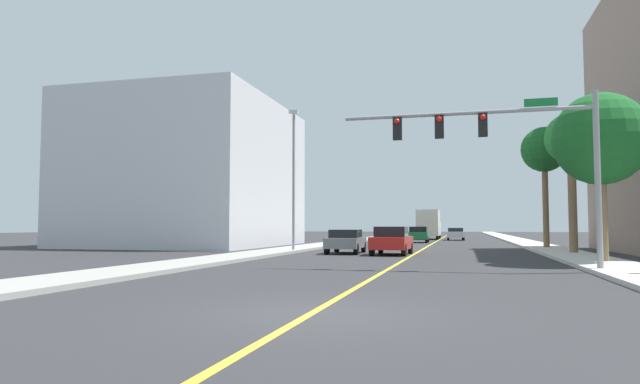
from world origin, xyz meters
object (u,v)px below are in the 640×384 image
(car_silver, at_px, (456,234))
(car_gray, at_px, (346,241))
(palm_near, at_px, (601,140))
(delivery_truck, at_px, (429,224))
(car_green, at_px, (419,234))
(traffic_signal_mast, at_px, (505,141))
(street_lamp, at_px, (294,172))
(palm_far, at_px, (544,151))
(car_red, at_px, (392,241))
(palm_mid, at_px, (571,141))

(car_silver, xyz_separation_m, car_gray, (-5.59, -31.11, 0.01))
(palm_near, relative_size, car_gray, 1.71)
(delivery_truck, bearing_deg, car_green, -90.67)
(traffic_signal_mast, xyz_separation_m, delivery_truck, (-5.32, 44.30, -2.78))
(traffic_signal_mast, height_order, street_lamp, street_lamp)
(palm_far, bearing_deg, delivery_truck, 110.03)
(palm_far, xyz_separation_m, car_red, (-9.08, -9.53, -5.79))
(palm_far, height_order, car_gray, palm_far)
(car_red, relative_size, car_gray, 0.98)
(palm_near, height_order, car_gray, palm_near)
(car_red, bearing_deg, palm_mid, 13.53)
(palm_mid, xyz_separation_m, car_green, (-9.70, 20.09, -5.32))
(street_lamp, height_order, palm_mid, street_lamp)
(car_silver, xyz_separation_m, car_green, (-3.20, -9.77, 0.07))
(traffic_signal_mast, xyz_separation_m, car_gray, (-7.89, 10.35, -3.82))
(palm_far, xyz_separation_m, car_silver, (-6.17, 22.36, -5.85))
(palm_far, bearing_deg, palm_near, -89.59)
(palm_mid, height_order, car_gray, palm_mid)
(palm_mid, distance_m, car_gray, 13.29)
(palm_near, xyz_separation_m, car_silver, (-6.28, 37.35, -4.34))
(palm_far, bearing_deg, car_green, 126.67)
(palm_mid, height_order, car_red, palm_mid)
(palm_mid, xyz_separation_m, car_red, (-9.40, -2.04, -5.33))
(car_green, bearing_deg, delivery_truck, 88.37)
(palm_mid, distance_m, palm_far, 7.52)
(delivery_truck, bearing_deg, car_silver, -43.13)
(traffic_signal_mast, relative_size, palm_near, 1.28)
(car_silver, bearing_deg, traffic_signal_mast, -88.28)
(street_lamp, distance_m, palm_mid, 15.47)
(car_silver, height_order, delivery_truck, delivery_truck)
(traffic_signal_mast, height_order, car_gray, traffic_signal_mast)
(traffic_signal_mast, relative_size, street_lamp, 1.05)
(palm_near, xyz_separation_m, palm_mid, (0.22, 7.49, 1.05))
(street_lamp, height_order, delivery_truck, street_lamp)
(car_red, xyz_separation_m, delivery_truck, (-0.11, 34.74, 0.99))
(delivery_truck, bearing_deg, palm_near, -76.81)
(traffic_signal_mast, bearing_deg, delivery_truck, 96.85)
(car_gray, bearing_deg, palm_far, 34.70)
(palm_near, bearing_deg, car_gray, 152.26)
(car_silver, distance_m, car_gray, 31.61)
(car_gray, bearing_deg, car_red, -18.25)
(car_green, relative_size, car_gray, 0.97)
(car_green, relative_size, delivery_truck, 0.50)
(delivery_truck, bearing_deg, car_gray, -94.15)
(car_silver, relative_size, delivery_truck, 0.56)
(traffic_signal_mast, distance_m, car_red, 11.52)
(traffic_signal_mast, distance_m, car_silver, 41.70)
(palm_near, bearing_deg, palm_mid, 88.34)
(palm_mid, bearing_deg, car_red, -167.78)
(palm_mid, xyz_separation_m, car_gray, (-12.08, -1.25, -5.38))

